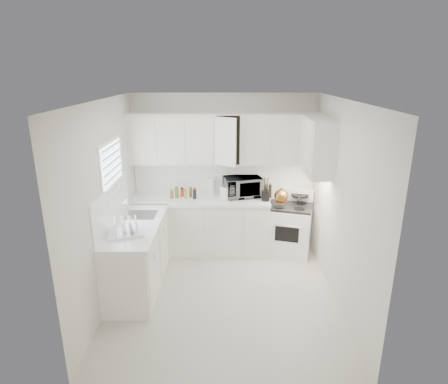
{
  "coord_description": "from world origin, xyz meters",
  "views": [
    {
      "loc": [
        0.03,
        -4.54,
        2.94
      ],
      "look_at": [
        0.0,
        0.7,
        1.25
      ],
      "focal_mm": 30.45,
      "sensor_mm": 36.0,
      "label": 1
    }
  ],
  "objects_px": {
    "microwave": "(243,185)",
    "dish_rack": "(125,226)",
    "tea_kettle": "(281,195)",
    "utensil_crock": "(266,189)",
    "rice_cooker": "(227,191)",
    "stove": "(289,223)"
  },
  "relations": [
    {
      "from": "rice_cooker",
      "to": "utensil_crock",
      "type": "bearing_deg",
      "value": -16.97
    },
    {
      "from": "tea_kettle",
      "to": "utensil_crock",
      "type": "distance_m",
      "value": 0.26
    },
    {
      "from": "microwave",
      "to": "utensil_crock",
      "type": "xyz_separation_m",
      "value": [
        0.36,
        -0.22,
        -0.0
      ]
    },
    {
      "from": "utensil_crock",
      "to": "rice_cooker",
      "type": "bearing_deg",
      "value": 166.42
    },
    {
      "from": "rice_cooker",
      "to": "dish_rack",
      "type": "distance_m",
      "value": 1.96
    },
    {
      "from": "tea_kettle",
      "to": "rice_cooker",
      "type": "distance_m",
      "value": 0.88
    },
    {
      "from": "stove",
      "to": "microwave",
      "type": "bearing_deg",
      "value": -173.23
    },
    {
      "from": "tea_kettle",
      "to": "rice_cooker",
      "type": "relative_size",
      "value": 1.18
    },
    {
      "from": "microwave",
      "to": "utensil_crock",
      "type": "height_order",
      "value": "microwave"
    },
    {
      "from": "utensil_crock",
      "to": "dish_rack",
      "type": "distance_m",
      "value": 2.32
    },
    {
      "from": "stove",
      "to": "rice_cooker",
      "type": "xyz_separation_m",
      "value": [
        -1.03,
        0.05,
        0.53
      ]
    },
    {
      "from": "utensil_crock",
      "to": "dish_rack",
      "type": "relative_size",
      "value": 0.92
    },
    {
      "from": "microwave",
      "to": "utensil_crock",
      "type": "bearing_deg",
      "value": -47.15
    },
    {
      "from": "microwave",
      "to": "rice_cooker",
      "type": "bearing_deg",
      "value": -179.66
    },
    {
      "from": "tea_kettle",
      "to": "dish_rack",
      "type": "height_order",
      "value": "tea_kettle"
    },
    {
      "from": "utensil_crock",
      "to": "dish_rack",
      "type": "xyz_separation_m",
      "value": [
        -1.9,
        -1.33,
        -0.08
      ]
    },
    {
      "from": "utensil_crock",
      "to": "microwave",
      "type": "bearing_deg",
      "value": 148.43
    },
    {
      "from": "rice_cooker",
      "to": "tea_kettle",
      "type": "bearing_deg",
      "value": -17.53
    },
    {
      "from": "dish_rack",
      "to": "utensil_crock",
      "type": "bearing_deg",
      "value": 17.36
    },
    {
      "from": "microwave",
      "to": "dish_rack",
      "type": "relative_size",
      "value": 1.36
    },
    {
      "from": "tea_kettle",
      "to": "microwave",
      "type": "relative_size",
      "value": 0.46
    },
    {
      "from": "rice_cooker",
      "to": "stove",
      "type": "bearing_deg",
      "value": -6.41
    }
  ]
}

